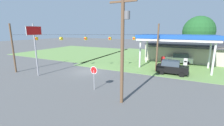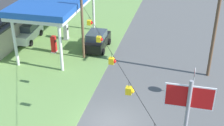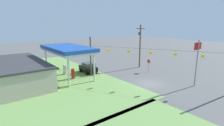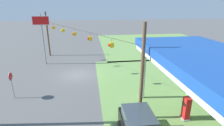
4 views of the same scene
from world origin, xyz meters
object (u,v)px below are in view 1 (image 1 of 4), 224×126
car_at_pumps_front (172,67)px  stop_sign_roadside (94,73)px  fuel_pump_far (185,64)px  car_at_pumps_rear (179,58)px  fuel_pump_near (163,62)px  utility_pole_main (123,44)px  gas_station_canopy (176,38)px  gas_station_store (186,52)px  stop_sign_overhead (35,39)px  tree_behind_station (199,31)px

car_at_pumps_front → stop_sign_roadside: (-6.64, -9.63, 0.82)m
fuel_pump_far → stop_sign_roadside: size_ratio=0.70×
car_at_pumps_rear → stop_sign_roadside: size_ratio=1.92×
car_at_pumps_rear → fuel_pump_near: bearing=56.4°
fuel_pump_far → car_at_pumps_front: 4.34m
utility_pole_main → gas_station_canopy: bearing=79.3°
utility_pole_main → gas_station_store: bearing=78.9°
gas_station_store → car_at_pumps_front: gas_station_store is taller
gas_station_canopy → stop_sign_roadside: size_ratio=4.62×
car_at_pumps_front → car_at_pumps_rear: 8.06m
gas_station_canopy → car_at_pumps_rear: 5.63m
stop_sign_overhead → fuel_pump_far: bearing=36.1°
fuel_pump_far → car_at_pumps_front: car_at_pumps_front is taller
gas_station_store → car_at_pumps_front: (-1.60, -12.02, -0.78)m
fuel_pump_near → fuel_pump_far: 3.42m
gas_station_store → car_at_pumps_front: bearing=-97.6°
tree_behind_station → stop_sign_overhead: bearing=-125.8°
gas_station_canopy → tree_behind_station: (3.71, 14.54, 0.95)m
stop_sign_roadside → utility_pole_main: size_ratio=0.28×
fuel_pump_near → utility_pole_main: size_ratio=0.19×
stop_sign_roadside → utility_pole_main: 5.11m
gas_station_canopy → fuel_pump_far: gas_station_canopy is taller
gas_station_store → fuel_pump_near: gas_station_store is taller
utility_pole_main → car_at_pumps_front: bearing=75.1°
tree_behind_station → fuel_pump_near: bearing=-110.5°
stop_sign_roadside → gas_station_canopy: bearing=-115.7°
fuel_pump_near → stop_sign_overhead: size_ratio=0.25×
stop_sign_roadside → tree_behind_station: size_ratio=0.27×
fuel_pump_far → stop_sign_roadside: stop_sign_roadside is taller
fuel_pump_near → tree_behind_station: bearing=69.5°
car_at_pumps_front → stop_sign_roadside: bearing=-124.5°
gas_station_store → car_at_pumps_rear: (-1.09, -3.97, -0.79)m
fuel_pump_near → stop_sign_roadside: size_ratio=0.70×
fuel_pump_far → car_at_pumps_rear: 4.18m
car_at_pumps_front → utility_pole_main: utility_pole_main is taller
car_at_pumps_rear → gas_station_store: bearing=-109.2°
stop_sign_overhead → tree_behind_station: tree_behind_station is taller
gas_station_store → fuel_pump_far: gas_station_store is taller
gas_station_store → fuel_pump_far: size_ratio=8.89×
fuel_pump_far → stop_sign_overhead: stop_sign_overhead is taller
utility_pole_main → car_at_pumps_rear: bearing=79.8°
car_at_pumps_front → car_at_pumps_rear: size_ratio=0.87×
stop_sign_roadside → utility_pole_main: (3.72, -1.33, 3.23)m
utility_pole_main → tree_behind_station: bearing=77.5°
fuel_pump_far → utility_pole_main: 16.21m
gas_station_canopy → stop_sign_overhead: 20.67m
gas_station_canopy → utility_pole_main: bearing=-100.7°
fuel_pump_far → gas_station_canopy: bearing=180.0°
gas_station_canopy → car_at_pumps_rear: size_ratio=2.41×
fuel_pump_near → stop_sign_roadside: (-4.85, -13.65, 0.98)m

